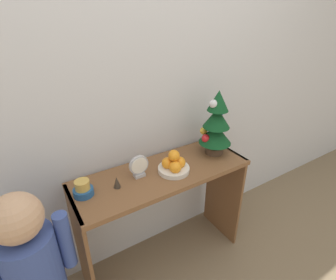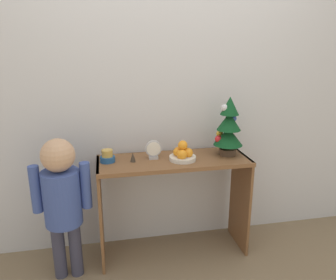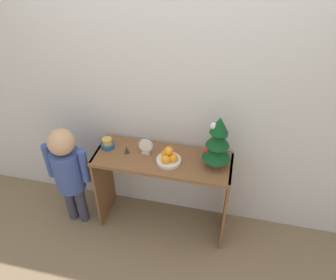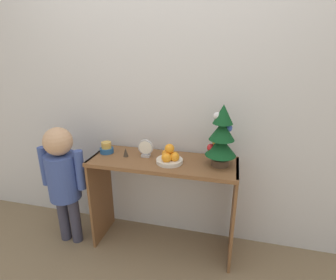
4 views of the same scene
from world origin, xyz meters
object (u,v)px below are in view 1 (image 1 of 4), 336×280
Objects in this scene: mini_tree at (216,124)px; singing_bowl at (83,189)px; desk_clock at (139,167)px; fruit_bowl at (174,165)px; child_figure at (32,263)px; figurine at (117,182)px.

singing_bowl is at bearing 178.63° from mini_tree.
desk_clock is (0.34, -0.00, 0.03)m from singing_bowl.
fruit_bowl is (-0.36, -0.05, -0.18)m from mini_tree.
child_figure is (-1.22, -0.15, -0.37)m from mini_tree.
desk_clock is at bearing 162.17° from fruit_bowl.
fruit_bowl is 1.80× the size of singing_bowl.
singing_bowl is 0.11× the size of child_figure.
fruit_bowl is 0.19× the size of child_figure.
child_figure is (-0.50, -0.14, -0.19)m from figurine.
fruit_bowl reaches higher than figurine.
singing_bowl is 0.34m from desk_clock.
child_figure is at bearing -165.73° from desk_clock.
mini_tree is 4.12× the size of singing_bowl.
child_figure is at bearing -173.07° from mini_tree.
mini_tree is at bearing 6.93° from child_figure.
child_figure is (-0.31, -0.17, -0.19)m from singing_bowl.
fruit_bowl is 0.36m from figurine.
fruit_bowl reaches higher than singing_bowl.
fruit_bowl is at bearing -7.42° from singing_bowl.
mini_tree is at bearing -1.37° from singing_bowl.
desk_clock is at bearing -0.75° from singing_bowl.
singing_bowl reaches higher than figurine.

